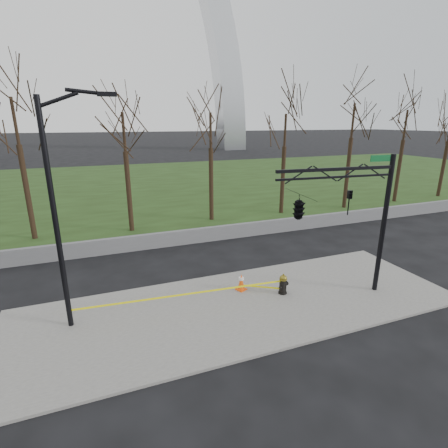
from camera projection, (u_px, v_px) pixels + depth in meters
name	position (u px, v px, depth m)	size (l,w,h in m)	color
ground	(241.00, 307.00, 13.70)	(500.00, 500.00, 0.00)	black
sidewalk	(241.00, 306.00, 13.68)	(18.00, 6.00, 0.10)	slate
grass_strip	(141.00, 184.00, 40.49)	(120.00, 40.00, 0.06)	#203312
guardrail	(189.00, 237.00, 20.71)	(60.00, 0.30, 0.90)	#59595B
tree_row	(213.00, 157.00, 24.05)	(51.96, 4.00, 9.54)	black
fire_hydrant	(283.00, 284.00, 14.49)	(0.56, 0.40, 0.91)	black
traffic_cone	(241.00, 282.00, 14.81)	(0.52, 0.52, 0.77)	#F7520D
street_light	(60.00, 202.00, 11.07)	(2.39, 0.26, 8.21)	black
traffic_signal_mast	(317.00, 205.00, 12.92)	(5.09, 2.52, 6.00)	black
caution_tape	(200.00, 293.00, 13.54)	(8.44, 0.95, 0.46)	#FCF50D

